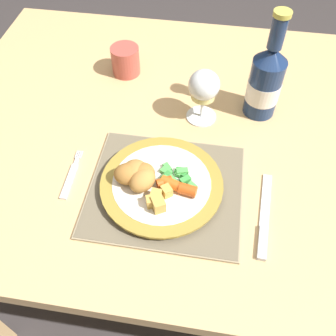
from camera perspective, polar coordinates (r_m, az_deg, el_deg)
ground_plane at (r=1.53m, az=1.48°, el=-13.43°), size 6.00×6.00×0.00m
dining_table at (r=0.98m, az=2.24°, el=2.63°), size 1.20×0.92×0.74m
placemat at (r=0.79m, az=-0.34°, el=-3.35°), size 0.32×0.28×0.01m
dinner_plate at (r=0.78m, az=-0.97°, el=-2.56°), size 0.26×0.26×0.02m
breaded_croquettes at (r=0.76m, az=-4.76°, el=-1.05°), size 0.10×0.09×0.04m
green_beans_pile at (r=0.77m, az=1.15°, el=-1.24°), size 0.08×0.07×0.01m
glazed_carrots at (r=0.75m, az=1.08°, el=-2.70°), size 0.09×0.04×0.02m
fork at (r=0.83m, az=-14.61°, el=-1.40°), size 0.02×0.13×0.01m
table_knife at (r=0.77m, az=14.43°, el=-7.96°), size 0.03×0.20×0.01m
wine_glass at (r=0.88m, az=5.49°, el=12.08°), size 0.07×0.07×0.14m
bottle at (r=0.92m, az=14.64°, el=12.75°), size 0.08×0.08×0.26m
roast_potatoes at (r=0.73m, az=-1.52°, el=-4.78°), size 0.05×0.07×0.03m
drinking_cup at (r=1.05m, az=-6.50°, el=16.07°), size 0.08×0.08×0.08m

